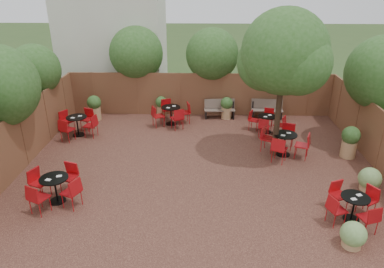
{
  "coord_description": "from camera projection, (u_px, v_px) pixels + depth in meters",
  "views": [
    {
      "loc": [
        0.04,
        -10.83,
        6.05
      ],
      "look_at": [
        -0.28,
        0.5,
        1.0
      ],
      "focal_mm": 33.46,
      "sensor_mm": 36.0,
      "label": 1
    }
  ],
  "objects": [
    {
      "name": "ground",
      "position": [
        200.0,
        166.0,
        12.35
      ],
      "size": [
        80.0,
        80.0,
        0.0
      ],
      "primitive_type": "plane",
      "color": "#354F23",
      "rests_on": "ground"
    },
    {
      "name": "courtyard_paving",
      "position": [
        200.0,
        166.0,
        12.35
      ],
      "size": [
        12.0,
        10.0,
        0.02
      ],
      "primitive_type": "cube",
      "color": "#331914",
      "rests_on": "ground"
    },
    {
      "name": "fence_back",
      "position": [
        201.0,
        94.0,
        16.51
      ],
      "size": [
        12.0,
        0.08,
        2.0
      ],
      "primitive_type": "cube",
      "color": "brown",
      "rests_on": "ground"
    },
    {
      "name": "fence_left",
      "position": [
        23.0,
        138.0,
        12.1
      ],
      "size": [
        0.08,
        10.0,
        2.0
      ],
      "primitive_type": "cube",
      "color": "brown",
      "rests_on": "ground"
    },
    {
      "name": "fence_right",
      "position": [
        382.0,
        142.0,
        11.79
      ],
      "size": [
        0.08,
        10.0,
        2.0
      ],
      "primitive_type": "cube",
      "color": "brown",
      "rests_on": "ground"
    },
    {
      "name": "neighbour_building",
      "position": [
        113.0,
        19.0,
        18.14
      ],
      "size": [
        5.0,
        4.0,
        8.0
      ],
      "primitive_type": "cube",
      "color": "beige",
      "rests_on": "ground"
    },
    {
      "name": "overhang_foliage",
      "position": [
        169.0,
        69.0,
        13.59
      ],
      "size": [
        16.03,
        11.05,
        2.78
      ],
      "color": "#29521A",
      "rests_on": "ground"
    },
    {
      "name": "courtyard_tree",
      "position": [
        284.0,
        57.0,
        11.65
      ],
      "size": [
        2.93,
        2.86,
        5.17
      ],
      "rotation": [
        0.0,
        0.0,
        0.0
      ],
      "color": "black",
      "rests_on": "courtyard_paving"
    },
    {
      "name": "park_bench_left",
      "position": [
        219.0,
        108.0,
        16.36
      ],
      "size": [
        1.42,
        0.55,
        0.86
      ],
      "rotation": [
        0.0,
        0.0,
        0.08
      ],
      "color": "brown",
      "rests_on": "courtyard_paving"
    },
    {
      "name": "park_bench_right",
      "position": [
        267.0,
        109.0,
        16.3
      ],
      "size": [
        1.44,
        0.56,
        0.87
      ],
      "rotation": [
        0.0,
        0.0,
        -0.08
      ],
      "color": "brown",
      "rests_on": "courtyard_paving"
    },
    {
      "name": "bistro_tables",
      "position": [
        191.0,
        142.0,
        13.03
      ],
      "size": [
        10.71,
        8.2,
        0.96
      ],
      "color": "black",
      "rests_on": "courtyard_paving"
    },
    {
      "name": "planters",
      "position": [
        206.0,
        116.0,
        15.09
      ],
      "size": [
        10.74,
        4.44,
        1.17
      ],
      "color": "tan",
      "rests_on": "courtyard_paving"
    },
    {
      "name": "low_shrubs",
      "position": [
        377.0,
        211.0,
        9.45
      ],
      "size": [
        2.21,
        3.8,
        0.73
      ],
      "color": "tan",
      "rests_on": "courtyard_paving"
    }
  ]
}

